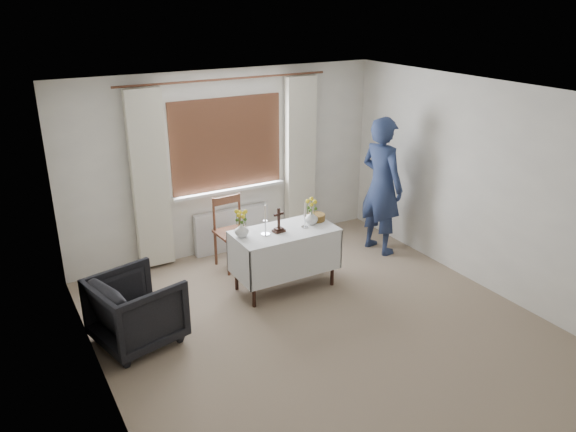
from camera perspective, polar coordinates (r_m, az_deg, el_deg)
The scene contains 12 objects.
ground at distance 6.18m, azimuth 3.85°, elevation -11.54°, with size 5.00×5.00×0.00m, color gray.
altar_table at distance 6.84m, azimuth -0.34°, elevation -4.41°, with size 1.24×0.64×0.76m, color white.
wooden_chair at distance 7.36m, azimuth -5.51°, elevation -1.79°, with size 0.44×0.44×0.94m, color #5B2F1F, non-canonical shape.
armchair at distance 6.02m, azimuth -15.13°, elevation -9.19°, with size 0.79×0.81×0.74m, color black.
person at distance 7.76m, azimuth 9.48°, elevation 3.04°, with size 0.70×0.46×1.90m, color navy.
radiator at distance 7.93m, azimuth -5.71°, elevation -1.37°, with size 1.10×0.10×0.60m, color silver.
wooden_cross at distance 6.58m, azimuth -0.95°, elevation -0.42°, with size 0.14×0.10×0.30m, color black, non-canonical shape.
candlestick_left at distance 6.49m, azimuth -2.33°, elevation -0.41°, with size 0.11×0.11×0.37m, color silver, non-canonical shape.
candlestick_right at distance 6.71m, azimuth 1.74°, elevation 0.08°, with size 0.09×0.09×0.31m, color silver, non-canonical shape.
flower_vase_left at distance 6.50m, azimuth -4.73°, elevation -1.39°, with size 0.17×0.17×0.17m, color silver.
flower_vase_right at distance 6.84m, azimuth 2.38°, elevation -0.14°, with size 0.16×0.16×0.17m, color silver.
wicker_basket at distance 6.97m, azimuth 2.89°, elevation -0.11°, with size 0.22×0.22×0.08m, color brown.
Camera 1 is at (-2.91, -4.30, 3.35)m, focal length 35.00 mm.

